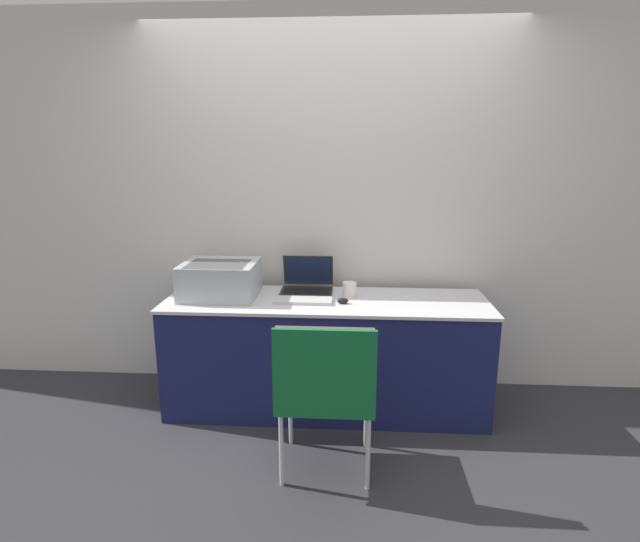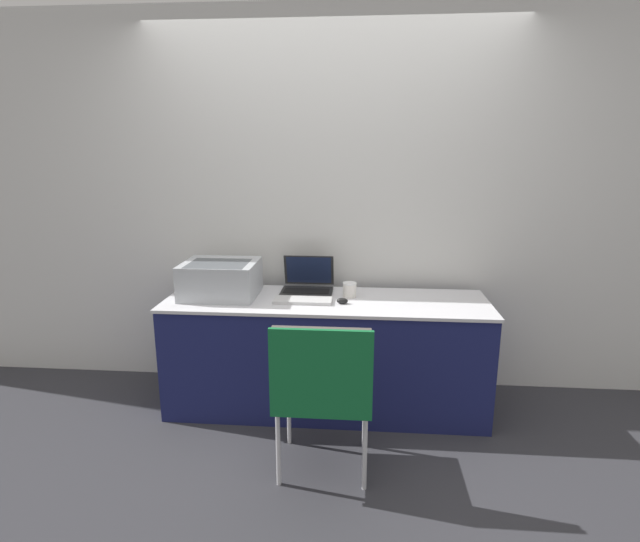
{
  "view_description": "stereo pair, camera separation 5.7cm",
  "coord_description": "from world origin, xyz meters",
  "px_view_note": "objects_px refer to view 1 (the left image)",
  "views": [
    {
      "loc": [
        0.16,
        -2.75,
        1.68
      ],
      "look_at": [
        -0.04,
        0.33,
        0.92
      ],
      "focal_mm": 28.0,
      "sensor_mm": 36.0,
      "label": 1
    },
    {
      "loc": [
        0.21,
        -2.75,
        1.68
      ],
      "look_at": [
        -0.04,
        0.33,
        0.92
      ],
      "focal_mm": 28.0,
      "sensor_mm": 36.0,
      "label": 2
    }
  ],
  "objects_px": {
    "external_keyboard": "(303,300)",
    "mouse": "(343,301)",
    "coffee_cup": "(349,290)",
    "chair": "(325,383)",
    "laptop_left": "(307,284)",
    "printer": "(220,278)"
  },
  "relations": [
    {
      "from": "external_keyboard",
      "to": "mouse",
      "type": "height_order",
      "value": "mouse"
    },
    {
      "from": "mouse",
      "to": "coffee_cup",
      "type": "bearing_deg",
      "value": 74.79
    },
    {
      "from": "external_keyboard",
      "to": "chair",
      "type": "relative_size",
      "value": 0.42
    },
    {
      "from": "coffee_cup",
      "to": "external_keyboard",
      "type": "bearing_deg",
      "value": -155.35
    },
    {
      "from": "external_keyboard",
      "to": "coffee_cup",
      "type": "distance_m",
      "value": 0.32
    },
    {
      "from": "external_keyboard",
      "to": "mouse",
      "type": "bearing_deg",
      "value": -3.98
    },
    {
      "from": "laptop_left",
      "to": "coffee_cup",
      "type": "distance_m",
      "value": 0.31
    },
    {
      "from": "external_keyboard",
      "to": "chair",
      "type": "xyz_separation_m",
      "value": [
        0.18,
        -0.7,
        -0.21
      ]
    },
    {
      "from": "mouse",
      "to": "chair",
      "type": "bearing_deg",
      "value": -95.89
    },
    {
      "from": "laptop_left",
      "to": "mouse",
      "type": "distance_m",
      "value": 0.36
    },
    {
      "from": "laptop_left",
      "to": "chair",
      "type": "bearing_deg",
      "value": -79.5
    },
    {
      "from": "external_keyboard",
      "to": "mouse",
      "type": "relative_size",
      "value": 5.2
    },
    {
      "from": "printer",
      "to": "mouse",
      "type": "distance_m",
      "value": 0.81
    },
    {
      "from": "chair",
      "to": "mouse",
      "type": "bearing_deg",
      "value": 84.11
    },
    {
      "from": "printer",
      "to": "chair",
      "type": "distance_m",
      "value": 1.12
    },
    {
      "from": "laptop_left",
      "to": "external_keyboard",
      "type": "height_order",
      "value": "laptop_left"
    },
    {
      "from": "chair",
      "to": "printer",
      "type": "bearing_deg",
      "value": 132.65
    },
    {
      "from": "coffee_cup",
      "to": "laptop_left",
      "type": "bearing_deg",
      "value": 158.17
    },
    {
      "from": "external_keyboard",
      "to": "mouse",
      "type": "xyz_separation_m",
      "value": [
        0.25,
        -0.02,
        0.01
      ]
    },
    {
      "from": "coffee_cup",
      "to": "printer",
      "type": "bearing_deg",
      "value": -177.1
    },
    {
      "from": "printer",
      "to": "laptop_left",
      "type": "xyz_separation_m",
      "value": [
        0.55,
        0.16,
        -0.07
      ]
    },
    {
      "from": "laptop_left",
      "to": "external_keyboard",
      "type": "distance_m",
      "value": 0.25
    }
  ]
}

